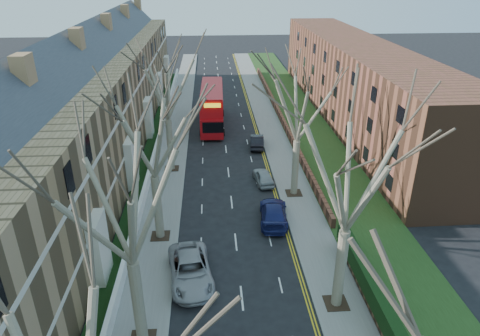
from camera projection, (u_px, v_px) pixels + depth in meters
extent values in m
cube|color=slate|center=(176.00, 131.00, 53.31)|extent=(3.00, 102.00, 0.12)
cube|color=slate|center=(271.00, 129.00, 54.08)|extent=(3.00, 102.00, 0.12)
cube|color=#917049|center=(91.00, 115.00, 43.48)|extent=(9.00, 78.00, 10.00)
cube|color=#31343C|center=(81.00, 55.00, 40.91)|extent=(4.67, 78.00, 4.67)
cube|color=silver|center=(136.00, 128.00, 44.41)|extent=(0.12, 78.00, 0.35)
cube|color=silver|center=(133.00, 95.00, 42.91)|extent=(0.12, 78.00, 0.35)
cube|color=brown|center=(355.00, 81.00, 56.30)|extent=(8.00, 54.00, 10.00)
cube|color=brown|center=(280.00, 115.00, 57.58)|extent=(0.35, 54.00, 0.90)
cube|color=white|center=(155.00, 153.00, 45.76)|extent=(0.30, 78.00, 1.00)
cube|color=#213A15|center=(306.00, 127.00, 54.33)|extent=(6.00, 102.00, 0.06)
cylinder|color=#6D664E|center=(138.00, 303.00, 22.45)|extent=(0.64, 0.64, 5.25)
cylinder|color=#6D664E|center=(158.00, 207.00, 31.49)|extent=(0.64, 0.64, 5.07)
cube|color=#2D2116|center=(161.00, 236.00, 32.58)|extent=(1.40, 1.40, 0.05)
cylinder|color=#6D664E|center=(170.00, 145.00, 42.27)|extent=(0.60, 0.60, 5.25)
cube|color=#2D2116|center=(172.00, 168.00, 43.39)|extent=(1.40, 1.40, 0.05)
cylinder|color=#6D664E|center=(340.00, 269.00, 24.98)|extent=(0.64, 0.64, 5.25)
cube|color=#2D2116|center=(336.00, 303.00, 26.10)|extent=(1.40, 1.40, 0.05)
cylinder|color=#6D664E|center=(295.00, 168.00, 37.63)|extent=(0.60, 0.60, 5.07)
cube|color=#2D2116|center=(294.00, 193.00, 38.71)|extent=(1.40, 1.40, 0.05)
cube|color=#B30C11|center=(212.00, 114.00, 54.73)|extent=(3.00, 11.98, 2.38)
cube|color=#B30C11|center=(212.00, 97.00, 53.76)|extent=(2.99, 11.39, 2.17)
cube|color=black|center=(212.00, 111.00, 54.52)|extent=(3.00, 11.03, 0.98)
cube|color=black|center=(212.00, 96.00, 53.71)|extent=(2.99, 10.79, 0.98)
imported|color=#9A999E|center=(191.00, 270.00, 27.90)|extent=(3.43, 6.09, 1.61)
imported|color=navy|center=(274.00, 213.00, 34.40)|extent=(2.67, 5.45, 1.53)
imported|color=#95999D|center=(263.00, 177.00, 40.56)|extent=(1.93, 3.97, 1.30)
imported|color=black|center=(257.00, 141.00, 48.58)|extent=(1.89, 4.34, 1.39)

